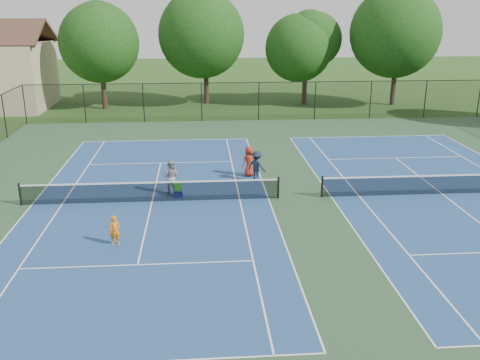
{
  "coord_description": "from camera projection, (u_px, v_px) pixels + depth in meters",
  "views": [
    {
      "loc": [
        -4.69,
        -23.65,
        8.78
      ],
      "look_at": [
        -2.95,
        -1.0,
        1.3
      ],
      "focal_mm": 40.0,
      "sensor_mm": 36.0,
      "label": 1
    }
  ],
  "objects": [
    {
      "name": "bystander_c",
      "position": [
        249.0,
        161.0,
        28.47
      ],
      "size": [
        0.95,
        0.81,
        1.64
      ],
      "primitive_type": "imported",
      "rotation": [
        0.0,
        0.0,
        3.57
      ],
      "color": "maroon",
      "rests_on": "ground"
    },
    {
      "name": "ball_crate",
      "position": [
        178.0,
        194.0,
        25.55
      ],
      "size": [
        0.44,
        0.32,
        0.33
      ],
      "primitive_type": "cube",
      "rotation": [
        0.0,
        0.0,
        0.11
      ],
      "color": "#16259C",
      "rests_on": "ground"
    },
    {
      "name": "child_player",
      "position": [
        115.0,
        230.0,
        20.35
      ],
      "size": [
        0.48,
        0.37,
        1.18
      ],
      "primitive_type": "imported",
      "rotation": [
        0.0,
        0.0,
        0.22
      ],
      "color": "orange",
      "rests_on": "ground"
    },
    {
      "name": "ground",
      "position": [
        300.0,
        198.0,
        25.48
      ],
      "size": [
        140.0,
        140.0,
        0.0
      ],
      "primitive_type": "plane",
      "color": "#234716",
      "rests_on": "ground"
    },
    {
      "name": "ball_hopper",
      "position": [
        178.0,
        187.0,
        25.43
      ],
      "size": [
        0.35,
        0.28,
        0.4
      ],
      "primitive_type": "cube",
      "rotation": [
        0.0,
        0.0,
        0.06
      ],
      "color": "green",
      "rests_on": "ball_crate"
    },
    {
      "name": "instructor",
      "position": [
        171.0,
        177.0,
        25.86
      ],
      "size": [
        0.93,
        0.79,
        1.67
      ],
      "primitive_type": "imported",
      "rotation": [
        0.0,
        0.0,
        2.92
      ],
      "color": "gray",
      "rests_on": "ground"
    },
    {
      "name": "tree_back_a",
      "position": [
        100.0,
        38.0,
        45.38
      ],
      "size": [
        6.8,
        6.8,
        9.15
      ],
      "color": "#2D2116",
      "rests_on": "ground"
    },
    {
      "name": "tree_back_b",
      "position": [
        205.0,
        30.0,
        47.75
      ],
      "size": [
        7.6,
        7.6,
        10.03
      ],
      "color": "#2D2116",
      "rests_on": "ground"
    },
    {
      "name": "tennis_court_right",
      "position": [
        442.0,
        192.0,
        25.96
      ],
      "size": [
        12.0,
        23.83,
        1.07
      ],
      "color": "navy",
      "rests_on": "ground"
    },
    {
      "name": "bystander_b",
      "position": [
        257.0,
        166.0,
        27.68
      ],
      "size": [
        1.18,
        1.12,
        1.61
      ],
      "primitive_type": "imported",
      "rotation": [
        0.0,
        0.0,
        2.45
      ],
      "color": "#182236",
      "rests_on": "ground"
    },
    {
      "name": "tree_back_d",
      "position": [
        399.0,
        28.0,
        47.02
      ],
      "size": [
        7.8,
        7.8,
        10.37
      ],
      "color": "#2D2116",
      "rests_on": "ground"
    },
    {
      "name": "tennis_court_left",
      "position": [
        152.0,
        200.0,
        24.94
      ],
      "size": [
        12.0,
        23.83,
        1.07
      ],
      "color": "navy",
      "rests_on": "ground"
    },
    {
      "name": "perimeter_fence",
      "position": [
        301.0,
        166.0,
        24.98
      ],
      "size": [
        36.08,
        36.08,
        3.02
      ],
      "color": "black",
      "rests_on": "ground"
    },
    {
      "name": "tree_back_c",
      "position": [
        306.0,
        43.0,
        47.81
      ],
      "size": [
        6.0,
        6.0,
        8.4
      ],
      "color": "#2D2116",
      "rests_on": "ground"
    },
    {
      "name": "court_pad",
      "position": [
        300.0,
        198.0,
        25.48
      ],
      "size": [
        36.0,
        36.0,
        0.01
      ],
      "primitive_type": "cube",
      "color": "#2A4B2B",
      "rests_on": "ground"
    }
  ]
}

